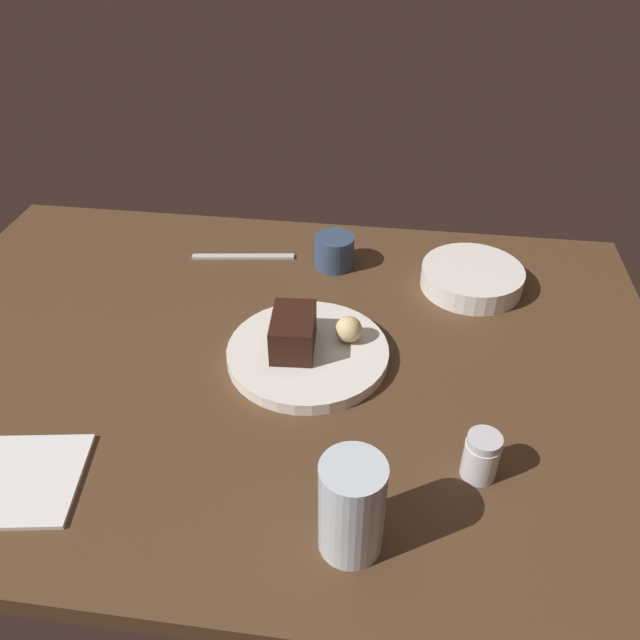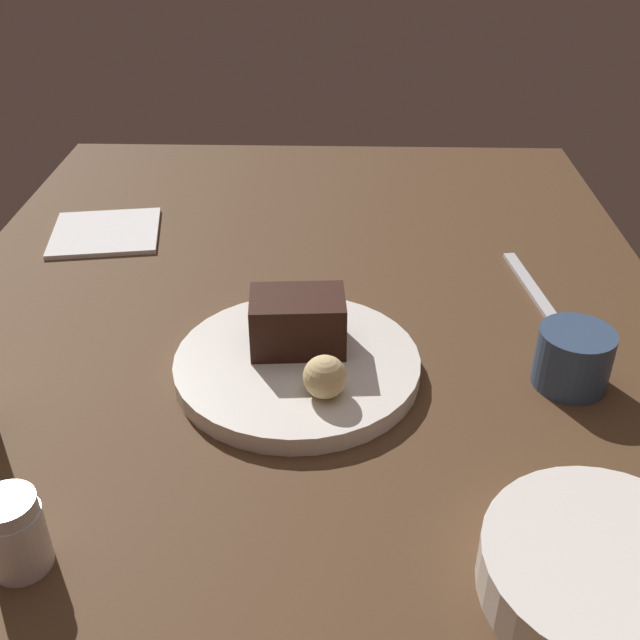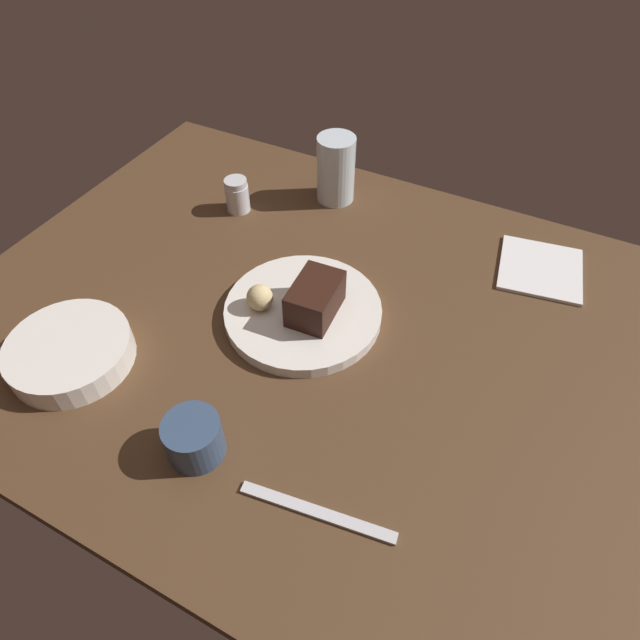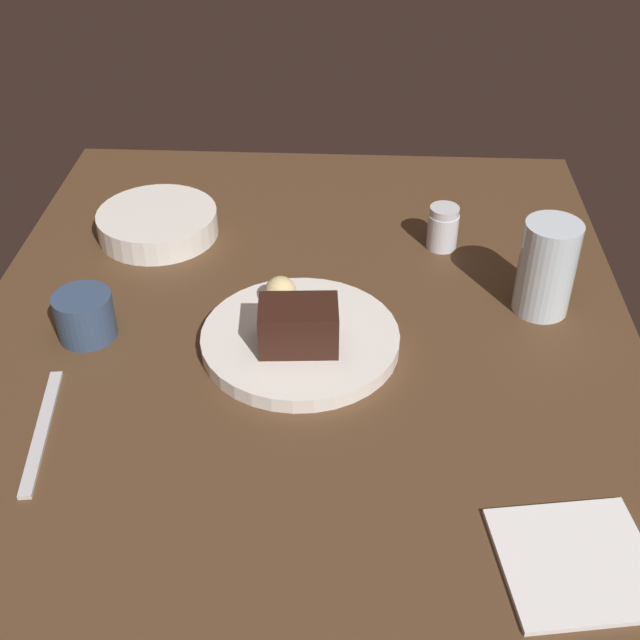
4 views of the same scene
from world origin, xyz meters
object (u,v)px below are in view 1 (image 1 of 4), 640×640
object	(u,v)px
water_glass	(352,507)
side_bowl	(472,278)
bread_roll	(349,329)
folded_napkin	(25,480)
salt_shaker	(481,456)
dessert_plate	(308,352)
butter_knife	(243,257)
chocolate_cake_slice	(293,332)
coffee_cup	(334,251)

from	to	relation	value
water_glass	side_bowl	world-z (taller)	water_glass
bread_roll	folded_napkin	distance (cm)	47.49
salt_shaker	bread_roll	bearing A→B (deg)	-49.89
bread_roll	salt_shaker	size ratio (longest dim) A/B	0.63
dessert_plate	side_bowl	distance (cm)	33.94
bread_roll	salt_shaker	distance (cm)	28.27
dessert_plate	butter_knife	xyz separation A→B (cm)	(16.33, -26.68, -0.70)
chocolate_cake_slice	butter_knife	xyz separation A→B (cm)	(14.19, -26.91, -4.48)
coffee_cup	butter_knife	world-z (taller)	coffee_cup
salt_shaker	folded_napkin	distance (cm)	55.35
side_bowl	folded_napkin	bearing A→B (deg)	41.96
water_glass	coffee_cup	bearing A→B (deg)	-81.46
water_glass	bread_roll	bearing A→B (deg)	-83.88
chocolate_cake_slice	side_bowl	xyz separation A→B (cm)	(-27.41, -22.86, -2.84)
chocolate_cake_slice	bread_roll	xyz separation A→B (cm)	(-7.92, -2.94, -0.81)
folded_napkin	dessert_plate	bearing A→B (deg)	-137.94
chocolate_cake_slice	side_bowl	bearing A→B (deg)	-140.18
dessert_plate	salt_shaker	distance (cm)	30.63
water_glass	folded_napkin	distance (cm)	40.52
dessert_plate	side_bowl	xyz separation A→B (cm)	(-25.28, -22.63, 0.94)
salt_shaker	side_bowl	xyz separation A→B (cm)	(-1.28, -41.53, -1.28)
butter_knife	folded_napkin	bearing A→B (deg)	67.38
side_bowl	folded_napkin	size ratio (longest dim) A/B	1.25
dessert_plate	salt_shaker	size ratio (longest dim) A/B	3.76
dessert_plate	coffee_cup	size ratio (longest dim) A/B	3.37
salt_shaker	butter_knife	size ratio (longest dim) A/B	0.34
dessert_plate	butter_knife	size ratio (longest dim) A/B	1.27
bread_roll	side_bowl	bearing A→B (deg)	-134.37
bread_roll	side_bowl	distance (cm)	27.94
dessert_plate	chocolate_cake_slice	distance (cm)	4.34
dessert_plate	bread_roll	world-z (taller)	bread_roll
side_bowl	water_glass	bearing A→B (deg)	73.37
chocolate_cake_slice	salt_shaker	bearing A→B (deg)	144.45
dessert_plate	coffee_cup	bearing A→B (deg)	-91.76
water_glass	butter_knife	bearing A→B (deg)	-65.85
dessert_plate	coffee_cup	world-z (taller)	coffee_cup
salt_shaker	side_bowl	bearing A→B (deg)	-91.77
bread_roll	dessert_plate	bearing A→B (deg)	25.05
salt_shaker	side_bowl	world-z (taller)	salt_shaker
dessert_plate	bread_roll	distance (cm)	7.05
side_bowl	butter_knife	bearing A→B (deg)	-5.57
coffee_cup	butter_knife	xyz separation A→B (cm)	(17.14, -0.31, -2.70)
chocolate_cake_slice	folded_napkin	world-z (taller)	chocolate_cake_slice
side_bowl	salt_shaker	bearing A→B (deg)	88.23
salt_shaker	folded_napkin	bearing A→B (deg)	9.06
chocolate_cake_slice	coffee_cup	bearing A→B (deg)	-96.31
chocolate_cake_slice	water_glass	xyz separation A→B (cm)	(-11.50, 30.40, 1.57)
dessert_plate	salt_shaker	bearing A→B (deg)	141.77
coffee_cup	folded_napkin	distance (cm)	62.50
water_glass	folded_napkin	bearing A→B (deg)	-4.33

